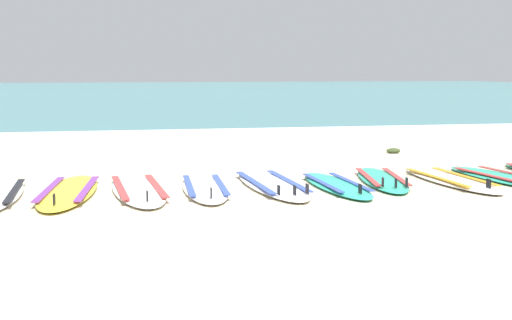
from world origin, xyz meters
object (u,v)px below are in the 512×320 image
(surfboard_6, at_px, (336,185))
(surfboard_2, at_px, (69,192))
(surfboard_5, at_px, (271,184))
(surfboard_8, at_px, (450,180))
(surfboard_7, at_px, (382,179))
(surfboard_9, at_px, (505,178))
(surfboard_4, at_px, (205,188))
(surfboard_3, at_px, (138,189))

(surfboard_6, bearing_deg, surfboard_2, 176.41)
(surfboard_5, distance_m, surfboard_8, 2.39)
(surfboard_6, relative_size, surfboard_7, 0.95)
(surfboard_6, distance_m, surfboard_9, 2.38)
(surfboard_4, distance_m, surfboard_7, 2.37)
(surfboard_3, relative_size, surfboard_4, 1.13)
(surfboard_2, height_order, surfboard_6, same)
(surfboard_7, bearing_deg, surfboard_2, -178.68)
(surfboard_4, relative_size, surfboard_7, 1.00)
(surfboard_4, xyz_separation_m, surfboard_7, (2.37, 0.16, 0.00))
(surfboard_4, bearing_deg, surfboard_7, 3.89)
(surfboard_2, bearing_deg, surfboard_7, 1.32)
(surfboard_3, xyz_separation_m, surfboard_4, (0.81, -0.05, 0.00))
(surfboard_6, height_order, surfboard_9, same)
(surfboard_7, bearing_deg, surfboard_9, -8.18)
(surfboard_6, bearing_deg, surfboard_5, 164.42)
(surfboard_3, xyz_separation_m, surfboard_6, (2.44, -0.19, 0.00))
(surfboard_6, bearing_deg, surfboard_3, 175.66)
(surfboard_4, relative_size, surfboard_5, 0.87)
(surfboard_9, bearing_deg, surfboard_4, 178.91)
(surfboard_8, relative_size, surfboard_9, 0.97)
(surfboard_3, distance_m, surfboard_7, 3.17)
(surfboard_4, height_order, surfboard_7, same)
(surfboard_4, bearing_deg, surfboard_9, -1.09)
(surfboard_7, bearing_deg, surfboard_5, -177.03)
(surfboard_6, bearing_deg, surfboard_8, 3.62)
(surfboard_9, bearing_deg, surfboard_3, 178.51)
(surfboard_8, distance_m, surfboard_9, 0.78)
(surfboard_2, height_order, surfboard_4, same)
(surfboard_2, distance_m, surfboard_3, 0.82)
(surfboard_3, bearing_deg, surfboard_8, -1.19)
(surfboard_3, bearing_deg, surfboard_6, -4.34)
(surfboard_2, relative_size, surfboard_5, 1.00)
(surfboard_4, distance_m, surfboard_5, 0.86)
(surfboard_5, xyz_separation_m, surfboard_7, (1.51, 0.08, 0.00))
(surfboard_5, bearing_deg, surfboard_3, -178.86)
(surfboard_2, height_order, surfboard_3, same)
(surfboard_4, xyz_separation_m, surfboard_5, (0.85, 0.08, 0.00))
(surfboard_3, xyz_separation_m, surfboard_9, (4.82, -0.13, 0.00))
(surfboard_4, bearing_deg, surfboard_8, -0.61)
(surfboard_3, relative_size, surfboard_5, 0.98)
(surfboard_2, height_order, surfboard_8, same)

